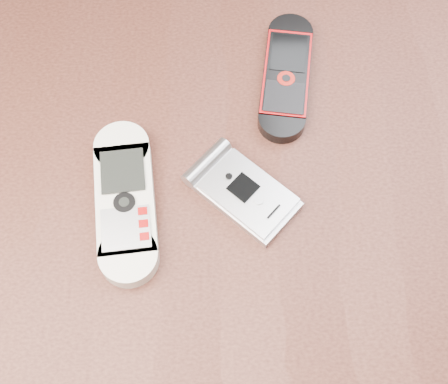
{
  "coord_description": "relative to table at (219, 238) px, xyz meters",
  "views": [
    {
      "loc": [
        0.0,
        -0.25,
        1.28
      ],
      "look_at": [
        0.01,
        0.0,
        0.76
      ],
      "focal_mm": 50.0,
      "sensor_mm": 36.0,
      "label": 1
    }
  ],
  "objects": [
    {
      "name": "nokia_white",
      "position": [
        -0.09,
        -0.01,
        0.11
      ],
      "size": [
        0.07,
        0.17,
        0.02
      ],
      "primitive_type": "cube",
      "rotation": [
        0.0,
        0.0,
        0.11
      ],
      "color": "white",
      "rests_on": "table"
    },
    {
      "name": "motorola_razr",
      "position": [
        0.02,
        -0.0,
        0.11
      ],
      "size": [
        0.12,
        0.11,
        0.02
      ],
      "primitive_type": "cube",
      "rotation": [
        0.0,
        0.0,
        0.84
      ],
      "color": "#B9B8BD",
      "rests_on": "table"
    },
    {
      "name": "nokia_black_red",
      "position": [
        0.07,
        0.13,
        0.11
      ],
      "size": [
        0.07,
        0.16,
        0.02
      ],
      "primitive_type": "cube",
      "rotation": [
        0.0,
        0.0,
        -0.14
      ],
      "color": "black",
      "rests_on": "table"
    },
    {
      "name": "table",
      "position": [
        0.0,
        0.0,
        0.0
      ],
      "size": [
        1.2,
        0.8,
        0.75
      ],
      "color": "black",
      "rests_on": "ground"
    },
    {
      "name": "ground",
      "position": [
        0.0,
        0.0,
        -0.64
      ],
      "size": [
        4.0,
        4.0,
        0.0
      ],
      "primitive_type": "plane",
      "color": "#472B19",
      "rests_on": "ground"
    }
  ]
}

